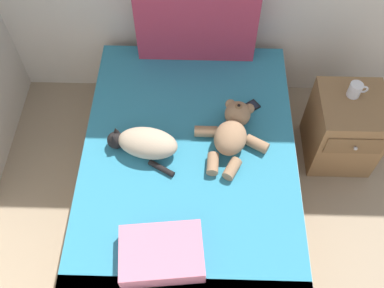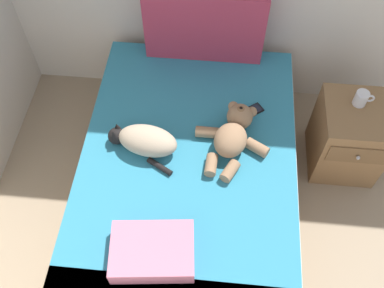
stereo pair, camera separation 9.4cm
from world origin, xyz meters
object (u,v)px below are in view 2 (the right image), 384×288
(bed, at_px, (188,184))
(teddy_bear, at_px, (233,134))
(throw_pillow, at_px, (153,251))
(cat, at_px, (144,140))
(mug, at_px, (361,98))
(nightstand, at_px, (348,137))
(patterned_cushion, at_px, (205,25))
(cell_phone, at_px, (251,111))

(bed, xyz_separation_m, teddy_bear, (0.24, 0.17, 0.32))
(throw_pillow, bearing_deg, cat, 102.29)
(bed, height_order, mug, mug)
(bed, xyz_separation_m, throw_pillow, (-0.11, -0.55, 0.31))
(bed, relative_size, teddy_bear, 3.75)
(nightstand, bearing_deg, bed, -156.70)
(patterned_cushion, relative_size, cell_phone, 4.68)
(cell_phone, distance_m, mug, 0.66)
(cell_phone, bearing_deg, bed, -131.43)
(cell_phone, relative_size, throw_pillow, 0.41)
(cell_phone, bearing_deg, mug, 8.83)
(cell_phone, bearing_deg, teddy_bear, -115.08)
(bed, distance_m, patterned_cushion, 1.00)
(teddy_bear, bearing_deg, nightstand, 19.01)
(cat, relative_size, cell_phone, 2.60)
(teddy_bear, xyz_separation_m, cell_phone, (0.11, 0.23, -0.07))
(nightstand, xyz_separation_m, mug, (-0.01, 0.06, 0.31))
(bed, bearing_deg, mug, 26.45)
(nightstand, bearing_deg, throw_pillow, -138.62)
(throw_pillow, relative_size, nightstand, 0.75)
(teddy_bear, relative_size, throw_pillow, 1.28)
(bed, xyz_separation_m, mug, (1.00, 0.50, 0.33))
(cell_phone, xyz_separation_m, mug, (0.65, 0.10, 0.08))
(bed, xyz_separation_m, cell_phone, (0.35, 0.40, 0.26))
(throw_pillow, bearing_deg, bed, 78.45)
(patterned_cushion, distance_m, nightstand, 1.18)
(patterned_cushion, bearing_deg, teddy_bear, -72.35)
(cat, xyz_separation_m, throw_pillow, (0.14, -0.63, -0.02))
(throw_pillow, xyz_separation_m, nightstand, (1.12, 0.99, -0.29))
(patterned_cushion, distance_m, throw_pillow, 1.44)
(throw_pillow, bearing_deg, patterned_cushion, 84.57)
(bed, relative_size, throw_pillow, 4.81)
(bed, relative_size, nightstand, 3.61)
(cell_phone, xyz_separation_m, throw_pillow, (-0.46, -0.95, 0.05))
(throw_pillow, distance_m, nightstand, 1.52)
(mug, bearing_deg, patterned_cushion, 159.18)
(patterned_cushion, height_order, nightstand, patterned_cushion)
(teddy_bear, relative_size, cell_phone, 3.17)
(mug, bearing_deg, bed, -153.55)
(bed, height_order, teddy_bear, teddy_bear)
(cat, height_order, mug, cat)
(bed, height_order, cat, cat)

